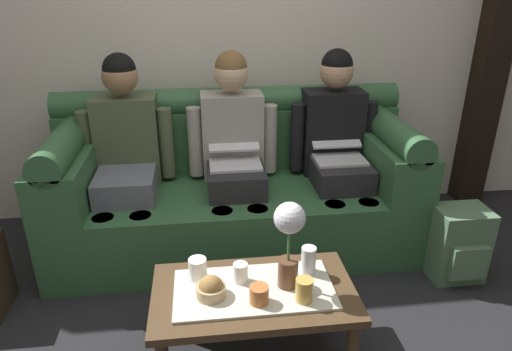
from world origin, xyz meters
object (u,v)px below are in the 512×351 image
Objects in this scene: person_left at (126,151)px; person_right at (336,142)px; cup_near_right at (304,290)px; cup_far_center at (259,294)px; snack_bowl at (211,289)px; cup_near_left at (240,273)px; person_middle at (234,146)px; coffee_table at (254,299)px; cup_far_right at (308,260)px; cup_far_left at (198,269)px; flower_vase at (289,235)px; backpack_right at (458,244)px; couch at (235,188)px.

person_left is 1.00× the size of person_right.
cup_far_center is at bearing 177.14° from cup_near_right.
cup_near_right reaches higher than snack_bowl.
cup_near_left is at bearing 32.91° from snack_bowl.
coffee_table is (0.00, -1.04, -0.34)m from person_middle.
cup_far_right is (-0.39, -0.95, -0.21)m from person_right.
cup_far_left is (-0.05, 0.13, 0.01)m from snack_bowl.
flower_vase reaches higher than cup_near_right.
coffee_table is 2.04× the size of backpack_right.
person_middle is at bearing 154.96° from backpack_right.
person_left reaches higher than cup_far_left.
person_middle is 2.81× the size of backpack_right.
person_left is 9.48× the size of snack_bowl.
flower_vase is (0.15, 0.00, 0.31)m from coffee_table.
couch reaches higher than cup_far_right.
cup_near_left is at bearing -93.05° from couch.
cup_near_right is 0.48m from cup_far_left.
cup_far_left is at bearing 165.88° from flower_vase.
person_middle is 1.00m from cup_far_left.
snack_bowl is (-0.83, -1.07, -0.24)m from person_right.
person_right is 12.26× the size of cup_far_left.
flower_vase is (0.15, -1.04, 0.26)m from couch.
cup_near_left is at bearing 147.24° from cup_near_right.
cup_far_right reaches higher than coffee_table.
couch is 1.82× the size of person_middle.
person_middle is 1.19m from cup_near_right.
cup_near_right is at bearing -32.76° from cup_near_left.
couch is at bearing 86.95° from cup_near_left.
cup_near_right reaches higher than backpack_right.
person_left is 12.26× the size of cup_far_left.
cup_near_left reaches higher than backpack_right.
person_right reaches higher than cup_far_left.
cup_far_right is at bearing 72.18° from cup_near_right.
snack_bowl is at bearing 161.43° from cup_far_center.
cup_far_center is (0.06, -0.15, -0.01)m from cup_near_left.
flower_vase is at bearing 35.35° from cup_far_center.
snack_bowl is at bearing 168.92° from cup_near_right.
couch is at bearing 0.26° from person_left.
person_middle reaches higher than backpack_right.
cup_far_center is (0.01, -0.09, 0.10)m from coffee_table.
person_right reaches higher than couch.
snack_bowl is (-0.19, -1.08, 0.05)m from couch.
cup_near_right is at bearing -151.11° from backpack_right.
cup_near_right is (0.85, -1.15, -0.23)m from person_left.
couch is at bearing 179.70° from person_right.
couch is 21.74× the size of cup_near_right.
person_right is at bearing -0.02° from person_left.
person_left and person_middle have the same top height.
cup_far_left is (-0.19, 0.04, 0.01)m from cup_near_left.
cup_far_left is at bearing 156.95° from coffee_table.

